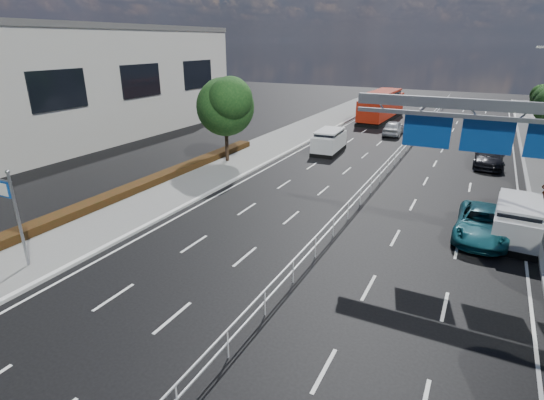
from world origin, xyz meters
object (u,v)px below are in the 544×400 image
at_px(near_car_dark, 391,107).
at_px(parked_car_teal, 482,223).
at_px(toilet_sign, 8,201).
at_px(overhead_gantry, 508,131).
at_px(parked_car_dark, 489,156).
at_px(near_car_silver, 393,128).
at_px(silver_minivan, 517,220).
at_px(white_minivan, 329,141).
at_px(red_bus, 382,105).

height_order(near_car_dark, parked_car_teal, near_car_dark).
xyz_separation_m(toilet_sign, overhead_gantry, (17.69, 10.05, 2.66)).
distance_m(toilet_sign, parked_car_dark, 31.61).
relative_size(near_car_silver, near_car_dark, 0.95).
relative_size(toilet_sign, silver_minivan, 0.91).
relative_size(silver_minivan, parked_car_dark, 0.94).
height_order(white_minivan, near_car_dark, white_minivan).
bearing_deg(overhead_gantry, near_car_silver, 110.68).
height_order(near_car_dark, silver_minivan, silver_minivan).
height_order(red_bus, near_car_silver, red_bus).
bearing_deg(silver_minivan, white_minivan, 141.76).
bearing_deg(white_minivan, parked_car_dark, 4.55).
xyz_separation_m(white_minivan, parked_car_dark, (12.40, 1.63, -0.23)).
bearing_deg(parked_car_dark, near_car_silver, 137.94).
bearing_deg(overhead_gantry, toilet_sign, -150.40).
relative_size(toilet_sign, near_car_silver, 1.00).
distance_m(near_car_silver, parked_car_teal, 24.23).
relative_size(toilet_sign, red_bus, 0.38).
distance_m(near_car_dark, silver_minivan, 38.95).
height_order(overhead_gantry, red_bus, overhead_gantry).
relative_size(overhead_gantry, parked_car_dark, 2.02).
bearing_deg(silver_minivan, red_bus, 117.30).
relative_size(toilet_sign, parked_car_dark, 0.86).
distance_m(toilet_sign, parked_car_teal, 21.30).
bearing_deg(toilet_sign, white_minivan, 78.40).
height_order(toilet_sign, near_car_dark, toilet_sign).
distance_m(near_car_silver, parked_car_dark, 12.19).
xyz_separation_m(red_bus, parked_car_teal, (12.19, -30.59, -1.06)).
xyz_separation_m(red_bus, parked_car_dark, (12.19, -16.32, -1.05)).
height_order(silver_minivan, parked_car_teal, silver_minivan).
bearing_deg(white_minivan, silver_minivan, -44.07).
distance_m(overhead_gantry, parked_car_dark, 16.93).
height_order(near_car_silver, parked_car_dark, near_car_silver).
distance_m(red_bus, parked_car_dark, 20.40).
distance_m(red_bus, near_car_dark, 6.48).
bearing_deg(parked_car_teal, red_bus, 113.12).
xyz_separation_m(near_car_dark, parked_car_dark, (12.34, -22.72, -0.02)).
xyz_separation_m(white_minivan, parked_car_teal, (12.40, -12.63, -0.24)).
height_order(near_car_silver, silver_minivan, silver_minivan).
distance_m(toilet_sign, overhead_gantry, 20.52).
relative_size(parked_car_teal, parked_car_dark, 1.02).
bearing_deg(parked_car_teal, toilet_sign, -144.10).
bearing_deg(toilet_sign, parked_car_dark, 56.39).
xyz_separation_m(near_car_silver, parked_car_dark, (8.99, -8.24, -0.00)).
xyz_separation_m(white_minivan, near_car_silver, (3.41, 9.87, -0.22)).
distance_m(parked_car_teal, parked_car_dark, 14.26).
xyz_separation_m(overhead_gantry, near_car_silver, (-9.23, 24.45, -4.87)).
bearing_deg(toilet_sign, silver_minivan, 33.58).
bearing_deg(near_car_dark, parked_car_teal, 113.01).
xyz_separation_m(toilet_sign, parked_car_dark, (17.45, 26.26, -2.21)).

